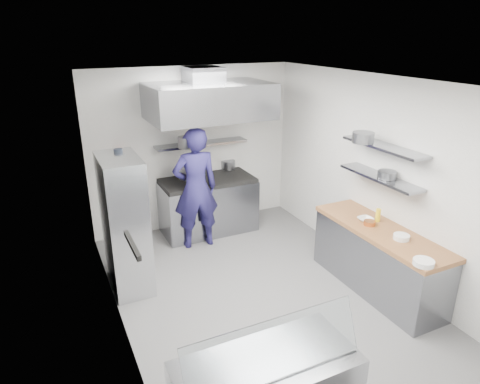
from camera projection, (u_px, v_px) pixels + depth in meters
floor at (259, 292)px, 5.81m from camera, size 5.00×5.00×0.00m
ceiling at (263, 81)px, 4.82m from camera, size 5.00×5.00×0.00m
wall_back at (193, 149)px, 7.43m from camera, size 3.60×2.80×0.02m
wall_front at (417, 305)px, 3.21m from camera, size 3.60×2.80×0.02m
wall_left at (113, 222)px, 4.59m from camera, size 2.80×5.00×0.02m
wall_right at (373, 176)px, 6.04m from camera, size 2.80×5.00×0.02m
gas_range at (208, 206)px, 7.47m from camera, size 1.60×0.80×0.90m
cooktop at (208, 181)px, 7.30m from camera, size 1.57×0.78×0.06m
stock_pot_left at (188, 173)px, 7.27m from camera, size 0.31×0.31×0.20m
stock_pot_mid at (200, 167)px, 7.53m from camera, size 0.31×0.31×0.24m
stock_pot_right at (228, 165)px, 7.78m from camera, size 0.25×0.25×0.16m
over_range_shelf at (201, 144)px, 7.29m from camera, size 1.60×0.30×0.04m
shelf_pot_a at (186, 142)px, 6.94m from camera, size 0.26×0.26×0.18m
extractor_hood at (209, 101)px, 6.66m from camera, size 1.90×1.15×0.55m
hood_duct at (203, 75)px, 6.72m from camera, size 0.55×0.55×0.24m
red_firebox at (121, 157)px, 6.87m from camera, size 0.22×0.10×0.26m
chef at (196, 189)px, 6.76m from camera, size 0.75×0.52×1.98m
wire_rack at (125, 224)px, 5.66m from camera, size 0.50×0.90×1.85m
rack_bin_a at (125, 230)px, 5.78m from camera, size 0.18×0.22×0.20m
rack_bin_b at (114, 185)px, 6.01m from camera, size 0.13×0.17×0.15m
rack_jar at (119, 156)px, 5.58m from camera, size 0.12×0.12×0.18m
knife_strip at (132, 245)px, 3.79m from camera, size 0.04×0.55×0.05m
prep_counter_base at (377, 261)px, 5.75m from camera, size 0.62×2.00×0.84m
prep_counter_top at (381, 231)px, 5.59m from camera, size 0.65×2.04×0.06m
plate_stack_a at (424, 262)px, 4.72m from camera, size 0.23×0.23×0.06m
plate_stack_b at (401, 237)px, 5.30m from camera, size 0.20×0.20×0.06m
copper_pan at (370, 223)px, 5.69m from camera, size 0.16×0.16×0.06m
squeeze_bottle at (378, 215)px, 5.78m from camera, size 0.07×0.07×0.18m
mixing_bowl at (365, 219)px, 5.81m from camera, size 0.20×0.20×0.05m
wall_shelf_lower at (380, 177)px, 5.69m from camera, size 0.30×1.30×0.04m
wall_shelf_upper at (384, 147)px, 5.54m from camera, size 0.30×1.30×0.04m
shelf_pot_c at (387, 175)px, 5.57m from camera, size 0.24×0.24×0.10m
shelf_pot_d at (363, 137)px, 5.63m from camera, size 0.29×0.29×0.14m
display_glass at (275, 349)px, 3.24m from camera, size 1.47×0.19×0.42m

